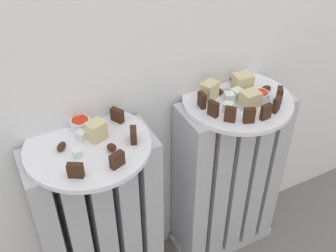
{
  "coord_description": "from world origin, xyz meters",
  "views": [
    {
      "loc": [
        -0.35,
        -0.41,
        1.14
      ],
      "look_at": [
        0.0,
        0.28,
        0.54
      ],
      "focal_mm": 44.11,
      "sensor_mm": 36.0,
      "label": 1
    }
  ],
  "objects_px": {
    "radiator_right": "(227,180)",
    "jam_bowl_left": "(80,123)",
    "jam_bowl_right": "(261,96)",
    "radiator_left": "(101,229)",
    "plate_right": "(237,100)",
    "plate_left": "(88,146)",
    "fork": "(232,98)"
  },
  "relations": [
    {
      "from": "radiator_left",
      "to": "jam_bowl_left",
      "type": "distance_m",
      "value": 0.31
    },
    {
      "from": "radiator_right",
      "to": "jam_bowl_right",
      "type": "distance_m",
      "value": 0.31
    },
    {
      "from": "plate_left",
      "to": "jam_bowl_left",
      "type": "height_order",
      "value": "jam_bowl_left"
    },
    {
      "from": "radiator_right",
      "to": "plate_left",
      "type": "height_order",
      "value": "plate_left"
    },
    {
      "from": "plate_left",
      "to": "jam_bowl_right",
      "type": "bearing_deg",
      "value": -4.08
    },
    {
      "from": "jam_bowl_left",
      "to": "jam_bowl_right",
      "type": "bearing_deg",
      "value": -11.89
    },
    {
      "from": "fork",
      "to": "plate_left",
      "type": "bearing_deg",
      "value": -178.98
    },
    {
      "from": "plate_right",
      "to": "jam_bowl_left",
      "type": "distance_m",
      "value": 0.39
    },
    {
      "from": "plate_left",
      "to": "plate_right",
      "type": "height_order",
      "value": "same"
    },
    {
      "from": "plate_right",
      "to": "jam_bowl_left",
      "type": "height_order",
      "value": "jam_bowl_left"
    },
    {
      "from": "jam_bowl_left",
      "to": "jam_bowl_right",
      "type": "distance_m",
      "value": 0.44
    },
    {
      "from": "radiator_right",
      "to": "jam_bowl_left",
      "type": "xyz_separation_m",
      "value": [
        -0.39,
        0.06,
        0.3
      ]
    },
    {
      "from": "radiator_right",
      "to": "jam_bowl_left",
      "type": "relative_size",
      "value": 12.08
    },
    {
      "from": "radiator_right",
      "to": "fork",
      "type": "bearing_deg",
      "value": 151.97
    },
    {
      "from": "radiator_right",
      "to": "jam_bowl_right",
      "type": "height_order",
      "value": "jam_bowl_right"
    },
    {
      "from": "radiator_left",
      "to": "jam_bowl_right",
      "type": "bearing_deg",
      "value": -4.08
    },
    {
      "from": "jam_bowl_right",
      "to": "fork",
      "type": "bearing_deg",
      "value": 147.36
    },
    {
      "from": "radiator_left",
      "to": "radiator_right",
      "type": "xyz_separation_m",
      "value": [
        0.39,
        0.0,
        0.0
      ]
    },
    {
      "from": "radiator_right",
      "to": "plate_left",
      "type": "xyz_separation_m",
      "value": [
        -0.39,
        -0.0,
        0.29
      ]
    },
    {
      "from": "radiator_right",
      "to": "plate_right",
      "type": "bearing_deg",
      "value": -116.57
    },
    {
      "from": "radiator_left",
      "to": "jam_bowl_right",
      "type": "relative_size",
      "value": 13.45
    },
    {
      "from": "radiator_left",
      "to": "plate_right",
      "type": "distance_m",
      "value": 0.49
    },
    {
      "from": "radiator_left",
      "to": "plate_left",
      "type": "height_order",
      "value": "plate_left"
    },
    {
      "from": "plate_right",
      "to": "jam_bowl_right",
      "type": "height_order",
      "value": "jam_bowl_right"
    },
    {
      "from": "radiator_right",
      "to": "plate_right",
      "type": "distance_m",
      "value": 0.29
    },
    {
      "from": "radiator_left",
      "to": "fork",
      "type": "bearing_deg",
      "value": 1.02
    },
    {
      "from": "plate_left",
      "to": "plate_right",
      "type": "relative_size",
      "value": 1.0
    },
    {
      "from": "plate_right",
      "to": "fork",
      "type": "relative_size",
      "value": 2.73
    },
    {
      "from": "radiator_left",
      "to": "radiator_right",
      "type": "distance_m",
      "value": 0.39
    },
    {
      "from": "radiator_left",
      "to": "jam_bowl_right",
      "type": "distance_m",
      "value": 0.53
    },
    {
      "from": "jam_bowl_right",
      "to": "jam_bowl_left",
      "type": "bearing_deg",
      "value": 168.11
    },
    {
      "from": "plate_right",
      "to": "jam_bowl_right",
      "type": "bearing_deg",
      "value": -33.81
    }
  ]
}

